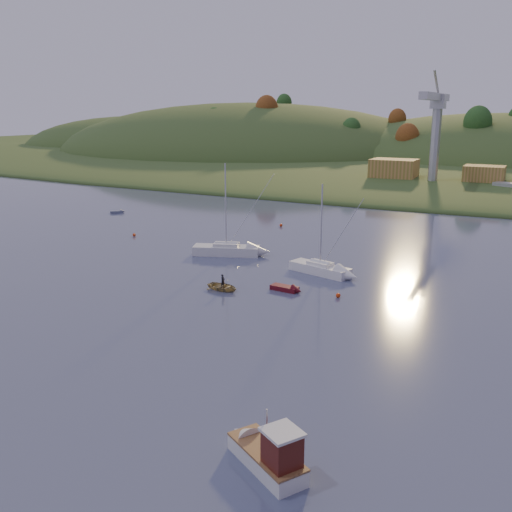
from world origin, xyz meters
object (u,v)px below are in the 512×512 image
at_px(sailboat_near, 226,249).
at_px(fishing_boat, 263,449).
at_px(canoe, 223,287).
at_px(sailboat_far, 320,268).
at_px(grey_dinghy, 119,212).
at_px(red_tender, 290,289).

bearing_deg(sailboat_near, fishing_boat, -77.52).
bearing_deg(canoe, sailboat_far, -25.17).
distance_m(fishing_boat, canoe, 31.78).
bearing_deg(fishing_boat, canoe, -24.35).
bearing_deg(sailboat_near, sailboat_far, -30.49).
bearing_deg(grey_dinghy, canoe, -78.70).
distance_m(sailboat_near, canoe, 15.59).
distance_m(fishing_boat, sailboat_near, 47.31).
height_order(sailboat_far, grey_dinghy, sailboat_far).
distance_m(sailboat_near, red_tender, 17.88).
relative_size(fishing_boat, grey_dinghy, 2.35).
bearing_deg(red_tender, fishing_boat, -63.03).
bearing_deg(sailboat_far, red_tender, -76.97).
xyz_separation_m(fishing_boat, red_tender, (-11.06, 29.15, -0.63)).
distance_m(sailboat_far, canoe, 13.09).
relative_size(sailboat_near, canoe, 3.35).
bearing_deg(sailboat_far, sailboat_near, -174.98).
bearing_deg(sailboat_far, canoe, -107.47).
bearing_deg(sailboat_far, fishing_boat, -58.28).
relative_size(sailboat_near, sailboat_far, 1.15).
relative_size(fishing_boat, red_tender, 1.71).
bearing_deg(sailboat_near, red_tender, -57.17).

